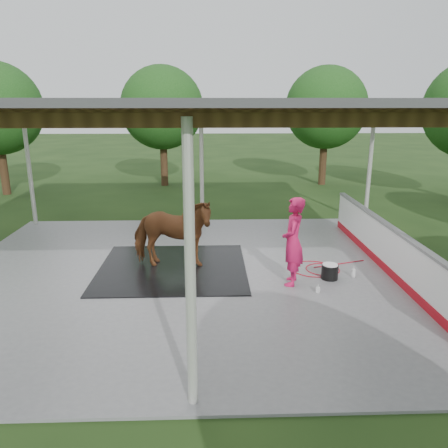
{
  "coord_description": "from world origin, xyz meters",
  "views": [
    {
      "loc": [
        0.25,
        -9.89,
        4.06
      ],
      "look_at": [
        0.59,
        0.01,
        1.29
      ],
      "focal_mm": 35.0,
      "sensor_mm": 36.0,
      "label": 1
    }
  ],
  "objects_px": {
    "handler": "(293,242)",
    "wash_bucket": "(330,271)",
    "dasher_board": "(389,250)",
    "horse": "(172,234)"
  },
  "relations": [
    {
      "from": "dasher_board",
      "to": "wash_bucket",
      "type": "bearing_deg",
      "value": -164.29
    },
    {
      "from": "dasher_board",
      "to": "horse",
      "type": "bearing_deg",
      "value": 176.13
    },
    {
      "from": "handler",
      "to": "wash_bucket",
      "type": "relative_size",
      "value": 5.16
    },
    {
      "from": "wash_bucket",
      "to": "dasher_board",
      "type": "bearing_deg",
      "value": 15.71
    },
    {
      "from": "handler",
      "to": "wash_bucket",
      "type": "distance_m",
      "value": 1.28
    },
    {
      "from": "dasher_board",
      "to": "horse",
      "type": "height_order",
      "value": "horse"
    },
    {
      "from": "dasher_board",
      "to": "handler",
      "type": "distance_m",
      "value": 2.62
    },
    {
      "from": "horse",
      "to": "wash_bucket",
      "type": "bearing_deg",
      "value": -90.74
    },
    {
      "from": "dasher_board",
      "to": "wash_bucket",
      "type": "height_order",
      "value": "dasher_board"
    },
    {
      "from": "horse",
      "to": "wash_bucket",
      "type": "xyz_separation_m",
      "value": [
        3.74,
        -0.79,
        -0.73
      ]
    }
  ]
}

